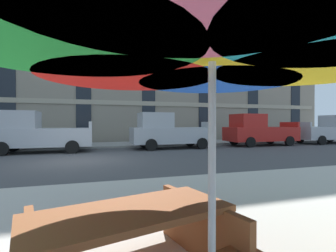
% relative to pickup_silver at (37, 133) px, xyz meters
% --- Properties ---
extents(ground_plane, '(120.00, 120.00, 0.00)m').
position_rel_pickup_silver_xyz_m(ground_plane, '(2.20, -3.70, -1.03)').
color(ground_plane, '#424244').
extents(sidewalk_far, '(56.00, 3.60, 0.12)m').
position_rel_pickup_silver_xyz_m(sidewalk_far, '(2.20, 3.10, -0.97)').
color(sidewalk_far, gray).
rests_on(sidewalk_far, ground).
extents(apartment_building, '(45.72, 12.08, 16.00)m').
position_rel_pickup_silver_xyz_m(apartment_building, '(2.20, 11.29, 6.97)').
color(apartment_building, gray).
rests_on(apartment_building, ground).
extents(pickup_silver, '(5.10, 2.12, 2.20)m').
position_rel_pickup_silver_xyz_m(pickup_silver, '(0.00, 0.00, 0.00)').
color(pickup_silver, '#A8AAB2').
rests_on(pickup_silver, ground).
extents(pickup_silver_midblock, '(5.10, 2.12, 2.20)m').
position_rel_pickup_silver_xyz_m(pickup_silver_midblock, '(7.34, 0.00, 0.00)').
color(pickup_silver_midblock, '#A8AAB2').
rests_on(pickup_silver_midblock, ground).
extents(pickup_red, '(5.10, 2.12, 2.20)m').
position_rel_pickup_silver_xyz_m(pickup_red, '(13.94, 0.00, 0.00)').
color(pickup_red, '#B21E19').
rests_on(pickup_red, ground).
extents(pickup_silver_downstreet, '(5.10, 2.12, 2.20)m').
position_rel_pickup_silver_xyz_m(pickup_silver_downstreet, '(20.47, 0.00, 0.00)').
color(pickup_silver_downstreet, '#A8AAB2').
rests_on(pickup_silver_downstreet, ground).
extents(patio_umbrella, '(3.82, 3.55, 2.55)m').
position_rel_pickup_silver_xyz_m(patio_umbrella, '(3.64, -12.70, 1.22)').
color(patio_umbrella, silver).
rests_on(patio_umbrella, ground).
extents(picnic_table, '(2.11, 1.90, 0.77)m').
position_rel_pickup_silver_xyz_m(picnic_table, '(3.10, -12.19, -0.54)').
color(picnic_table, brown).
rests_on(picnic_table, ground).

